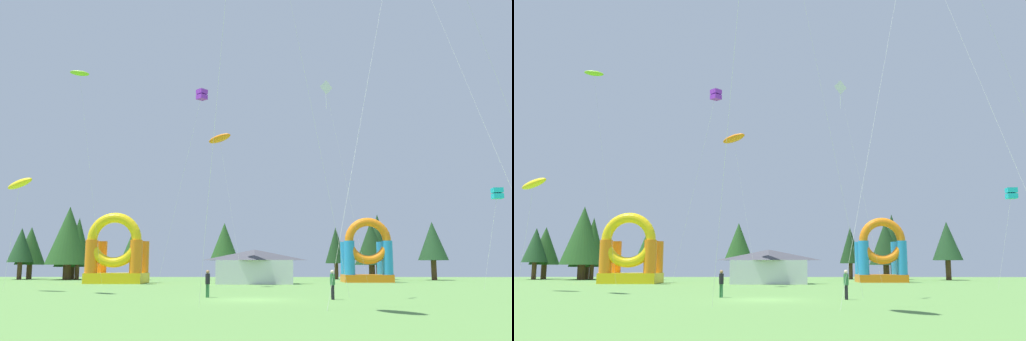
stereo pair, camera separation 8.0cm
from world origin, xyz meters
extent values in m
plane|color=#5B8C42|center=(0.00, 0.00, 0.00)|extent=(120.00, 120.00, 0.00)
ellipsoid|color=#8CD826|center=(-18.87, 24.12, 22.01)|extent=(2.17, 0.94, 0.88)
cylinder|color=silver|center=(-17.17, 24.05, 11.00)|extent=(3.42, 0.15, 22.01)
cylinder|color=silver|center=(5.91, -4.66, 10.52)|extent=(5.01, 5.88, 21.04)
cube|color=#19B7CC|center=(20.27, 14.55, 7.64)|extent=(0.86, 0.86, 0.41)
cube|color=#19B7CC|center=(20.27, 14.55, 8.13)|extent=(0.86, 0.86, 0.41)
cylinder|color=silver|center=(19.48, 14.60, 3.94)|extent=(1.60, 0.11, 7.89)
cylinder|color=silver|center=(14.82, -0.46, 11.85)|extent=(7.02, 0.13, 23.71)
pyramid|color=white|center=(7.62, 28.42, 21.57)|extent=(1.14, 0.66, 1.16)
cylinder|color=white|center=(7.65, 28.34, 20.38)|extent=(0.04, 0.04, 2.36)
cylinder|color=silver|center=(9.52, 27.61, 10.78)|extent=(3.76, 1.49, 21.56)
ellipsoid|color=orange|center=(-3.89, 23.63, 14.75)|extent=(2.89, 2.66, 1.20)
cylinder|color=silver|center=(-2.62, 22.64, 7.37)|extent=(2.56, 1.98, 14.75)
cylinder|color=silver|center=(-1.44, -7.54, 10.01)|extent=(1.90, 3.92, 20.01)
cube|color=purple|center=(-5.20, 18.50, 17.58)|extent=(1.14, 1.14, 0.43)
cube|color=purple|center=(-5.20, 18.50, 18.09)|extent=(1.14, 1.14, 0.43)
cylinder|color=silver|center=(-7.45, 20.64, 8.92)|extent=(4.53, 4.30, 17.84)
ellipsoid|color=yellow|center=(-18.15, 9.95, 8.13)|extent=(3.01, 2.53, 1.35)
cylinder|color=silver|center=(-18.66, 10.31, 4.07)|extent=(1.04, 0.72, 8.13)
cylinder|color=silver|center=(13.41, 0.12, 11.40)|extent=(4.68, 6.54, 22.80)
cylinder|color=silver|center=(3.71, 1.33, 11.38)|extent=(4.20, 1.28, 22.77)
cylinder|color=#33723F|center=(-2.70, 2.12, 0.40)|extent=(0.17, 0.17, 0.80)
cylinder|color=#33723F|center=(-2.82, 2.23, 0.40)|extent=(0.17, 0.17, 0.80)
cylinder|color=black|center=(-2.76, 2.17, 1.12)|extent=(0.40, 0.40, 0.63)
sphere|color=#9E704C|center=(-2.76, 2.17, 1.54)|extent=(0.22, 0.22, 0.22)
cylinder|color=black|center=(4.57, 0.24, 0.41)|extent=(0.15, 0.15, 0.81)
cylinder|color=black|center=(4.62, 0.09, 0.41)|extent=(0.15, 0.15, 0.81)
cylinder|color=#33723F|center=(4.59, 0.16, 1.13)|extent=(0.36, 0.36, 0.64)
sphere|color=beige|center=(4.59, 0.16, 1.57)|extent=(0.22, 0.22, 0.22)
cube|color=yellow|center=(-15.14, 28.47, 0.55)|extent=(6.02, 4.74, 1.09)
cylinder|color=orange|center=(-17.49, 26.76, 2.82)|extent=(1.33, 1.33, 3.45)
cylinder|color=orange|center=(-12.80, 26.76, 2.82)|extent=(1.33, 1.33, 3.45)
cylinder|color=orange|center=(-17.49, 30.17, 2.82)|extent=(1.33, 1.33, 3.45)
cylinder|color=orange|center=(-12.80, 30.17, 2.82)|extent=(1.33, 1.33, 3.45)
torus|color=yellow|center=(-15.14, 26.76, 4.54)|extent=(5.76, 1.06, 5.76)
cube|color=orange|center=(12.35, 32.87, 0.43)|extent=(5.45, 4.26, 0.85)
cylinder|color=#268CD8|center=(10.22, 31.34, 2.74)|extent=(1.19, 1.19, 3.77)
cylinder|color=#268CD8|center=(14.48, 31.34, 2.74)|extent=(1.19, 1.19, 3.77)
cylinder|color=#268CD8|center=(10.22, 34.40, 2.74)|extent=(1.19, 1.19, 3.77)
cylinder|color=#268CD8|center=(14.48, 34.40, 2.74)|extent=(1.19, 1.19, 3.77)
torus|color=orange|center=(12.35, 31.34, 4.62)|extent=(5.21, 0.95, 5.21)
cube|color=silver|center=(-0.34, 26.73, 1.22)|extent=(7.82, 4.02, 2.44)
pyramid|color=#3F3F47|center=(-0.34, 26.73, 2.98)|extent=(7.82, 4.02, 1.09)
cylinder|color=#4C331E|center=(-32.34, 43.68, 1.14)|extent=(0.62, 0.62, 2.29)
cone|color=#1E4221|center=(-32.34, 43.68, 4.60)|extent=(3.44, 3.44, 4.63)
cylinder|color=#4C331E|center=(-31.84, 45.66, 0.98)|extent=(0.73, 0.73, 1.96)
cone|color=#234C1E|center=(-31.84, 45.66, 4.57)|extent=(4.06, 4.06, 5.21)
cylinder|color=#4C331E|center=(-25.70, 44.84, 0.84)|extent=(0.86, 0.86, 1.67)
cone|color=#234C1E|center=(-25.70, 44.84, 5.04)|extent=(4.78, 4.78, 6.73)
cylinder|color=#4C331E|center=(-25.55, 42.69, 0.98)|extent=(1.06, 1.06, 1.97)
cone|color=#234C1E|center=(-25.55, 42.69, 5.85)|extent=(5.88, 5.88, 7.76)
cylinder|color=#4C331E|center=(-24.32, 43.03, 1.36)|extent=(0.57, 0.57, 2.71)
cone|color=#234C1E|center=(-24.32, 43.03, 5.48)|extent=(3.15, 3.15, 5.54)
cylinder|color=#4C331E|center=(-16.56, 41.91, 1.31)|extent=(0.58, 0.58, 2.63)
cone|color=#234C1E|center=(-16.56, 41.91, 4.73)|extent=(3.20, 3.20, 4.21)
cylinder|color=#4C331E|center=(-4.69, 43.05, 1.27)|extent=(0.69, 0.69, 2.54)
cone|color=#234C1E|center=(-4.69, 43.05, 5.02)|extent=(3.83, 3.83, 4.96)
cylinder|color=#4C331E|center=(10.51, 45.62, 1.08)|extent=(0.53, 0.53, 2.16)
cone|color=#193819|center=(10.51, 45.62, 4.61)|extent=(2.97, 2.97, 4.91)
cylinder|color=#4C331E|center=(14.41, 40.43, 0.97)|extent=(0.77, 0.77, 1.94)
cone|color=#193819|center=(14.41, 40.43, 4.71)|extent=(4.28, 4.28, 5.55)
cylinder|color=#4C331E|center=(16.30, 45.55, 1.07)|extent=(0.71, 0.71, 2.13)
cone|color=#193819|center=(16.30, 45.55, 5.49)|extent=(3.94, 3.94, 6.72)
cylinder|color=#4C331E|center=(22.59, 41.47, 1.27)|extent=(0.69, 0.69, 2.54)
cone|color=#1E4221|center=(22.59, 41.47, 5.03)|extent=(3.85, 3.85, 4.98)
camera|label=1|loc=(0.73, -32.60, 1.97)|focal=39.46mm
camera|label=2|loc=(0.81, -32.60, 1.97)|focal=39.46mm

